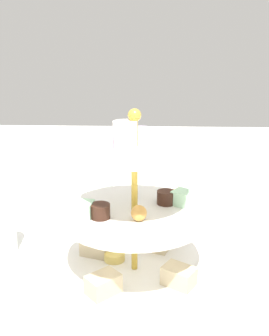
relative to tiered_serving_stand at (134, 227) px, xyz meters
name	(u,v)px	position (x,y,z in m)	size (l,w,h in m)	color
ground_plane	(134,273)	(0.00, 0.00, -0.09)	(2.40, 2.40, 0.00)	white
tiered_serving_stand	(134,227)	(0.00, 0.00, 0.00)	(0.29, 0.29, 0.28)	white
water_glass_short_left	(99,193)	(0.09, -0.27, -0.05)	(0.06, 0.06, 0.07)	silver
teacup_with_saucer	(166,196)	(-0.06, -0.29, -0.06)	(0.09, 0.09, 0.05)	white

